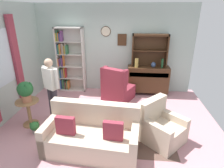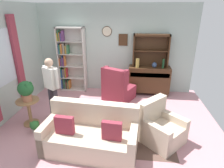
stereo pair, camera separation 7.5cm
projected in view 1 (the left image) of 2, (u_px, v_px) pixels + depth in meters
name	position (u px, v px, depth m)	size (l,w,h in m)	color
ground_plane	(107.00, 123.00, 4.66)	(5.40, 4.60, 0.02)	#C68C93
wall_back	(114.00, 49.00, 6.10)	(5.00, 0.09, 2.80)	#ADC1B7
area_rug	(114.00, 130.00, 4.36)	(2.59, 1.74, 0.01)	brown
bookshelf	(68.00, 61.00, 6.20)	(0.90, 0.30, 2.10)	silver
sideboard	(148.00, 79.00, 6.09)	(1.30, 0.45, 0.92)	#422816
sideboard_hutch	(150.00, 46.00, 5.80)	(1.10, 0.26, 1.00)	#422816
vase_tall	(137.00, 63.00, 5.84)	(0.11, 0.11, 0.27)	tan
vase_round	(153.00, 65.00, 5.83)	(0.15, 0.15, 0.17)	#33476B
bottle_wine	(162.00, 63.00, 5.76)	(0.07, 0.07, 0.29)	#194223
couch_floral	(92.00, 135.00, 3.68)	(1.87, 1.00, 0.90)	beige
armchair_floral	(161.00, 128.00, 3.94)	(1.08, 1.08, 0.88)	beige
wingback_chair	(117.00, 88.00, 5.67)	(1.06, 1.06, 1.05)	maroon
plant_stand	(29.00, 110.00, 4.43)	(0.52, 0.52, 0.64)	#997047
potted_plant_large	(26.00, 90.00, 4.20)	(0.35, 0.35, 0.48)	#AD6B4C
potted_plant_small	(35.00, 127.00, 4.20)	(0.21, 0.21, 0.29)	gray
person_reading	(51.00, 85.00, 4.53)	(0.49, 0.34, 1.56)	#38333D
coffee_table	(107.00, 109.00, 4.56)	(0.80, 0.50, 0.42)	#422816
book_stack	(101.00, 106.00, 4.49)	(0.22, 0.15, 0.09)	#284C8C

